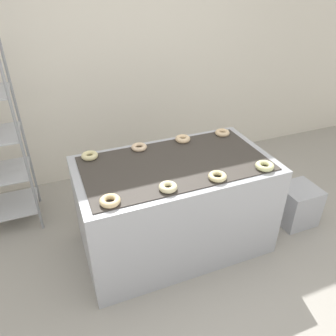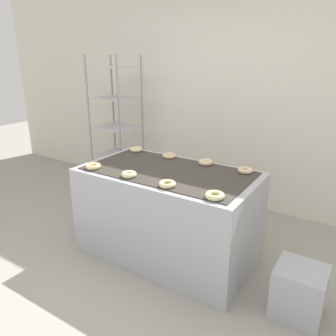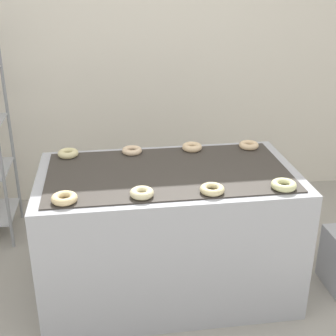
{
  "view_description": "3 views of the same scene",
  "coord_description": "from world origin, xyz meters",
  "px_view_note": "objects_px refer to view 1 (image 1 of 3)",
  "views": [
    {
      "loc": [
        -0.86,
        -1.32,
        2.13
      ],
      "look_at": [
        0.0,
        0.83,
        0.7
      ],
      "focal_mm": 35.0,
      "sensor_mm": 36.0,
      "label": 1
    },
    {
      "loc": [
        1.44,
        -1.59,
        1.78
      ],
      "look_at": [
        0.0,
        0.68,
        0.86
      ],
      "focal_mm": 35.0,
      "sensor_mm": 36.0,
      "label": 2
    },
    {
      "loc": [
        -0.36,
        -1.83,
        1.96
      ],
      "look_at": [
        0.0,
        0.68,
        0.86
      ],
      "focal_mm": 50.0,
      "sensor_mm": 36.0,
      "label": 3
    }
  ],
  "objects_px": {
    "glaze_bin": "(297,205)",
    "donut_near_right": "(265,166)",
    "donut_near_midleft": "(168,187)",
    "donut_far_midleft": "(139,147)",
    "donut_far_right": "(222,133)",
    "fryer_machine": "(175,206)",
    "donut_far_left": "(90,156)",
    "donut_near_midright": "(217,176)",
    "donut_far_midright": "(183,139)",
    "donut_near_left": "(110,201)"
  },
  "relations": [
    {
      "from": "donut_near_left",
      "to": "donut_near_midright",
      "type": "height_order",
      "value": "donut_near_left"
    },
    {
      "from": "glaze_bin",
      "to": "donut_near_midleft",
      "type": "relative_size",
      "value": 3.01
    },
    {
      "from": "donut_far_left",
      "to": "donut_near_left",
      "type": "bearing_deg",
      "value": -88.72
    },
    {
      "from": "fryer_machine",
      "to": "donut_far_left",
      "type": "bearing_deg",
      "value": 151.69
    },
    {
      "from": "donut_far_midright",
      "to": "donut_far_midleft",
      "type": "bearing_deg",
      "value": -179.97
    },
    {
      "from": "donut_far_left",
      "to": "donut_far_midleft",
      "type": "relative_size",
      "value": 1.01
    },
    {
      "from": "donut_far_midright",
      "to": "glaze_bin",
      "type": "bearing_deg",
      "value": -25.55
    },
    {
      "from": "donut_far_midleft",
      "to": "fryer_machine",
      "type": "bearing_deg",
      "value": -59.2
    },
    {
      "from": "fryer_machine",
      "to": "glaze_bin",
      "type": "relative_size",
      "value": 4.01
    },
    {
      "from": "donut_far_left",
      "to": "donut_far_midleft",
      "type": "xyz_separation_m",
      "value": [
        0.41,
        -0.0,
        -0.0
      ]
    },
    {
      "from": "donut_near_left",
      "to": "donut_far_midright",
      "type": "distance_m",
      "value": 1.01
    },
    {
      "from": "donut_near_midleft",
      "to": "donut_near_right",
      "type": "xyz_separation_m",
      "value": [
        0.78,
        -0.01,
        -0.0
      ]
    },
    {
      "from": "donut_near_left",
      "to": "donut_near_midleft",
      "type": "height_order",
      "value": "donut_near_midleft"
    },
    {
      "from": "donut_far_left",
      "to": "donut_far_midleft",
      "type": "height_order",
      "value": "donut_far_left"
    },
    {
      "from": "donut_near_left",
      "to": "donut_far_midleft",
      "type": "distance_m",
      "value": 0.75
    },
    {
      "from": "glaze_bin",
      "to": "donut_far_right",
      "type": "height_order",
      "value": "donut_far_right"
    },
    {
      "from": "donut_far_right",
      "to": "donut_far_midleft",
      "type": "bearing_deg",
      "value": 178.76
    },
    {
      "from": "donut_near_midleft",
      "to": "donut_far_midleft",
      "type": "bearing_deg",
      "value": 90.64
    },
    {
      "from": "glaze_bin",
      "to": "donut_near_midleft",
      "type": "height_order",
      "value": "donut_near_midleft"
    },
    {
      "from": "glaze_bin",
      "to": "donut_near_right",
      "type": "xyz_separation_m",
      "value": [
        -0.61,
        -0.17,
        0.66
      ]
    },
    {
      "from": "donut_near_left",
      "to": "donut_near_midleft",
      "type": "distance_m",
      "value": 0.4
    },
    {
      "from": "donut_near_midright",
      "to": "donut_far_right",
      "type": "xyz_separation_m",
      "value": [
        0.39,
        0.62,
        0.0
      ]
    },
    {
      "from": "donut_near_midright",
      "to": "donut_far_midright",
      "type": "bearing_deg",
      "value": 88.9
    },
    {
      "from": "donut_near_midright",
      "to": "donut_far_midright",
      "type": "xyz_separation_m",
      "value": [
        0.01,
        0.64,
        0.0
      ]
    },
    {
      "from": "donut_far_left",
      "to": "donut_far_midright",
      "type": "bearing_deg",
      "value": -0.14
    },
    {
      "from": "donut_far_midright",
      "to": "donut_far_right",
      "type": "height_order",
      "value": "donut_far_midright"
    },
    {
      "from": "donut_near_left",
      "to": "donut_far_midright",
      "type": "bearing_deg",
      "value": 38.72
    },
    {
      "from": "fryer_machine",
      "to": "donut_near_midleft",
      "type": "relative_size",
      "value": 12.05
    },
    {
      "from": "fryer_machine",
      "to": "donut_near_right",
      "type": "bearing_deg",
      "value": -28.47
    },
    {
      "from": "donut_near_midleft",
      "to": "donut_near_right",
      "type": "relative_size",
      "value": 0.92
    },
    {
      "from": "donut_near_midleft",
      "to": "donut_near_right",
      "type": "distance_m",
      "value": 0.78
    },
    {
      "from": "donut_near_midleft",
      "to": "donut_far_midright",
      "type": "relative_size",
      "value": 0.98
    },
    {
      "from": "donut_far_midleft",
      "to": "donut_far_right",
      "type": "bearing_deg",
      "value": -1.24
    },
    {
      "from": "fryer_machine",
      "to": "donut_far_left",
      "type": "distance_m",
      "value": 0.81
    },
    {
      "from": "donut_near_left",
      "to": "donut_far_left",
      "type": "xyz_separation_m",
      "value": [
        -0.01,
        0.64,
        0.0
      ]
    },
    {
      "from": "donut_near_right",
      "to": "fryer_machine",
      "type": "bearing_deg",
      "value": 151.53
    },
    {
      "from": "donut_far_midleft",
      "to": "donut_far_midright",
      "type": "xyz_separation_m",
      "value": [
        0.4,
        0.0,
        0.0
      ]
    },
    {
      "from": "donut_near_right",
      "to": "glaze_bin",
      "type": "bearing_deg",
      "value": 15.23
    },
    {
      "from": "fryer_machine",
      "to": "donut_near_right",
      "type": "distance_m",
      "value": 0.8
    },
    {
      "from": "glaze_bin",
      "to": "donut_far_midleft",
      "type": "bearing_deg",
      "value": 161.14
    },
    {
      "from": "donut_near_right",
      "to": "donut_far_right",
      "type": "height_order",
      "value": "same"
    },
    {
      "from": "donut_far_left",
      "to": "donut_far_midright",
      "type": "height_order",
      "value": "same"
    },
    {
      "from": "donut_near_right",
      "to": "donut_far_left",
      "type": "xyz_separation_m",
      "value": [
        -1.19,
        0.64,
        0.0
      ]
    },
    {
      "from": "glaze_bin",
      "to": "donut_far_left",
      "type": "distance_m",
      "value": 1.98
    },
    {
      "from": "donut_near_midright",
      "to": "glaze_bin",
      "type": "bearing_deg",
      "value": 9.0
    },
    {
      "from": "donut_near_midleft",
      "to": "donut_far_right",
      "type": "bearing_deg",
      "value": 38.44
    },
    {
      "from": "fryer_machine",
      "to": "donut_far_midleft",
      "type": "distance_m",
      "value": 0.57
    },
    {
      "from": "donut_near_left",
      "to": "donut_far_right",
      "type": "relative_size",
      "value": 1.05
    },
    {
      "from": "donut_far_midright",
      "to": "donut_near_midright",
      "type": "bearing_deg",
      "value": -91.1
    },
    {
      "from": "glaze_bin",
      "to": "donut_near_left",
      "type": "relative_size",
      "value": 2.83
    }
  ]
}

